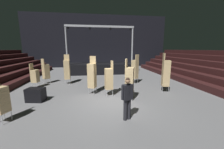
{
  "coord_description": "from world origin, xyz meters",
  "views": [
    {
      "loc": [
        -0.93,
        -6.86,
        2.82
      ],
      "look_at": [
        0.16,
        0.57,
        1.4
      ],
      "focal_mm": 21.64,
      "sensor_mm": 36.0,
      "label": 1
    }
  ],
  "objects_px": {
    "chair_stack_mid_centre": "(35,76)",
    "chair_stack_rear_left": "(109,78)",
    "chair_stack_mid_left": "(135,69)",
    "equipment_road_case": "(36,95)",
    "chair_stack_front_left": "(67,69)",
    "chair_stack_front_right": "(129,80)",
    "chair_stack_aisle_left": "(46,71)",
    "chair_stack_mid_right": "(0,99)",
    "chair_stack_rear_right": "(92,75)",
    "chair_stack_rear_centre": "(166,73)",
    "man_with_tie": "(127,96)",
    "stage_riser": "(100,68)"
  },
  "relations": [
    {
      "from": "chair_stack_rear_right",
      "to": "equipment_road_case",
      "type": "distance_m",
      "value": 3.29
    },
    {
      "from": "man_with_tie",
      "to": "chair_stack_front_right",
      "type": "distance_m",
      "value": 2.2
    },
    {
      "from": "man_with_tie",
      "to": "chair_stack_mid_left",
      "type": "bearing_deg",
      "value": -132.44
    },
    {
      "from": "chair_stack_mid_centre",
      "to": "equipment_road_case",
      "type": "relative_size",
      "value": 1.99
    },
    {
      "from": "equipment_road_case",
      "to": "chair_stack_mid_right",
      "type": "bearing_deg",
      "value": -101.49
    },
    {
      "from": "chair_stack_rear_centre",
      "to": "equipment_road_case",
      "type": "bearing_deg",
      "value": -71.39
    },
    {
      "from": "chair_stack_mid_centre",
      "to": "equipment_road_case",
      "type": "height_order",
      "value": "chair_stack_mid_centre"
    },
    {
      "from": "chair_stack_rear_centre",
      "to": "equipment_road_case",
      "type": "xyz_separation_m",
      "value": [
        -7.85,
        -0.54,
        -0.91
      ]
    },
    {
      "from": "chair_stack_mid_right",
      "to": "stage_riser",
      "type": "bearing_deg",
      "value": 178.99
    },
    {
      "from": "stage_riser",
      "to": "chair_stack_front_left",
      "type": "relative_size",
      "value": 3.15
    },
    {
      "from": "chair_stack_front_left",
      "to": "chair_stack_front_right",
      "type": "distance_m",
      "value": 5.83
    },
    {
      "from": "chair_stack_mid_centre",
      "to": "chair_stack_aisle_left",
      "type": "bearing_deg",
      "value": 173.01
    },
    {
      "from": "chair_stack_front_right",
      "to": "man_with_tie",
      "type": "bearing_deg",
      "value": 7.36
    },
    {
      "from": "man_with_tie",
      "to": "chair_stack_rear_centre",
      "type": "height_order",
      "value": "chair_stack_rear_centre"
    },
    {
      "from": "chair_stack_front_left",
      "to": "chair_stack_mid_left",
      "type": "relative_size",
      "value": 1.0
    },
    {
      "from": "chair_stack_front_left",
      "to": "chair_stack_aisle_left",
      "type": "relative_size",
      "value": 1.17
    },
    {
      "from": "chair_stack_mid_centre",
      "to": "chair_stack_rear_left",
      "type": "height_order",
      "value": "chair_stack_rear_left"
    },
    {
      "from": "chair_stack_front_right",
      "to": "chair_stack_rear_right",
      "type": "xyz_separation_m",
      "value": [
        -2.03,
        1.4,
        0.04
      ]
    },
    {
      "from": "stage_riser",
      "to": "chair_stack_front_left",
      "type": "xyz_separation_m",
      "value": [
        -2.96,
        -4.73,
        0.55
      ]
    },
    {
      "from": "chair_stack_mid_right",
      "to": "chair_stack_mid_centre",
      "type": "bearing_deg",
      "value": -150.33
    },
    {
      "from": "chair_stack_mid_centre",
      "to": "chair_stack_rear_centre",
      "type": "distance_m",
      "value": 9.26
    },
    {
      "from": "stage_riser",
      "to": "chair_stack_front_right",
      "type": "bearing_deg",
      "value": -83.18
    },
    {
      "from": "chair_stack_front_left",
      "to": "equipment_road_case",
      "type": "relative_size",
      "value": 2.66
    },
    {
      "from": "man_with_tie",
      "to": "chair_stack_mid_right",
      "type": "distance_m",
      "value": 4.89
    },
    {
      "from": "chair_stack_mid_left",
      "to": "equipment_road_case",
      "type": "xyz_separation_m",
      "value": [
        -6.57,
        -3.06,
        -0.83
      ]
    },
    {
      "from": "chair_stack_mid_right",
      "to": "chair_stack_rear_left",
      "type": "xyz_separation_m",
      "value": [
        4.5,
        2.49,
        0.13
      ]
    },
    {
      "from": "chair_stack_aisle_left",
      "to": "chair_stack_rear_left",
      "type": "bearing_deg",
      "value": 7.2
    },
    {
      "from": "chair_stack_mid_centre",
      "to": "chair_stack_rear_centre",
      "type": "xyz_separation_m",
      "value": [
        8.95,
        -2.33,
        0.38
      ]
    },
    {
      "from": "stage_riser",
      "to": "chair_stack_aisle_left",
      "type": "height_order",
      "value": "stage_riser"
    },
    {
      "from": "chair_stack_aisle_left",
      "to": "chair_stack_mid_right",
      "type": "bearing_deg",
      "value": -42.73
    },
    {
      "from": "chair_stack_mid_left",
      "to": "chair_stack_rear_right",
      "type": "bearing_deg",
      "value": 177.45
    },
    {
      "from": "chair_stack_rear_left",
      "to": "equipment_road_case",
      "type": "distance_m",
      "value": 4.15
    },
    {
      "from": "chair_stack_mid_left",
      "to": "chair_stack_rear_left",
      "type": "distance_m",
      "value": 3.66
    },
    {
      "from": "chair_stack_mid_centre",
      "to": "chair_stack_rear_centre",
      "type": "height_order",
      "value": "chair_stack_rear_centre"
    },
    {
      "from": "chair_stack_rear_centre",
      "to": "chair_stack_rear_left",
      "type": "bearing_deg",
      "value": -73.1
    },
    {
      "from": "man_with_tie",
      "to": "chair_stack_mid_left",
      "type": "relative_size",
      "value": 0.73
    },
    {
      "from": "chair_stack_mid_right",
      "to": "chair_stack_aisle_left",
      "type": "relative_size",
      "value": 0.92
    },
    {
      "from": "chair_stack_front_left",
      "to": "chair_stack_rear_left",
      "type": "distance_m",
      "value": 4.46
    },
    {
      "from": "equipment_road_case",
      "to": "chair_stack_rear_centre",
      "type": "bearing_deg",
      "value": 3.95
    },
    {
      "from": "stage_riser",
      "to": "chair_stack_front_right",
      "type": "height_order",
      "value": "stage_riser"
    },
    {
      "from": "man_with_tie",
      "to": "chair_stack_front_right",
      "type": "height_order",
      "value": "chair_stack_front_right"
    },
    {
      "from": "chair_stack_mid_left",
      "to": "equipment_road_case",
      "type": "bearing_deg",
      "value": 170.33
    },
    {
      "from": "man_with_tie",
      "to": "chair_stack_front_left",
      "type": "distance_m",
      "value": 7.15
    },
    {
      "from": "chair_stack_rear_left",
      "to": "chair_stack_rear_right",
      "type": "xyz_separation_m",
      "value": [
        -1.01,
        0.47,
        0.13
      ]
    },
    {
      "from": "chair_stack_mid_right",
      "to": "chair_stack_rear_left",
      "type": "relative_size",
      "value": 0.88
    },
    {
      "from": "chair_stack_rear_left",
      "to": "chair_stack_mid_left",
      "type": "bearing_deg",
      "value": -50.47
    },
    {
      "from": "chair_stack_mid_right",
      "to": "chair_stack_rear_centre",
      "type": "xyz_separation_m",
      "value": [
        8.28,
        2.64,
        0.34
      ]
    },
    {
      "from": "equipment_road_case",
      "to": "chair_stack_aisle_left",
      "type": "bearing_deg",
      "value": 99.77
    },
    {
      "from": "man_with_tie",
      "to": "chair_stack_mid_centre",
      "type": "distance_m",
      "value": 7.8
    },
    {
      "from": "chair_stack_mid_left",
      "to": "chair_stack_rear_left",
      "type": "xyz_separation_m",
      "value": [
        -2.5,
        -2.67,
        -0.13
      ]
    }
  ]
}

